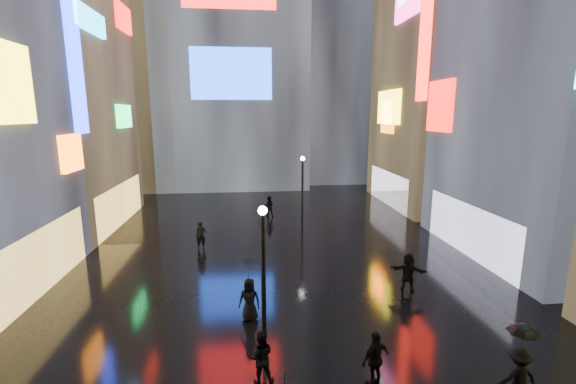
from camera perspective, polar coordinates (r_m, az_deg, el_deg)
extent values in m
plane|color=black|center=(24.51, -2.00, -7.78)|extent=(140.00, 140.00, 0.00)
cube|color=#FFC659|center=(20.62, -33.55, -9.12)|extent=(0.20, 10.00, 3.00)
cube|color=orange|center=(23.40, -29.45, 5.06)|extent=(0.25, 2.24, 1.94)
cube|color=#132CEF|center=(25.03, -29.05, 16.79)|extent=(0.25, 1.40, 8.00)
cube|color=black|center=(32.58, -33.52, 14.78)|extent=(10.00, 12.00, 22.00)
cube|color=#FFC659|center=(31.29, -23.60, -1.64)|extent=(0.20, 10.00, 3.00)
cube|color=#17D755|center=(32.26, -23.13, 10.27)|extent=(0.25, 3.00, 1.71)
cube|color=#17BCE3|center=(27.86, -27.41, 21.70)|extent=(0.25, 4.84, 1.37)
cube|color=red|center=(34.82, -23.20, 22.58)|extent=(0.25, 3.32, 1.94)
cube|color=white|center=(24.66, 25.33, -5.14)|extent=(0.20, 9.00, 3.00)
cube|color=red|center=(27.23, 21.62, 11.74)|extent=(0.25, 2.99, 3.26)
cube|color=red|center=(30.39, 19.75, 22.07)|extent=(0.25, 1.40, 10.00)
cube|color=black|center=(37.94, 23.06, 19.58)|extent=(10.00, 12.00, 28.00)
cube|color=white|center=(36.04, 14.67, 0.57)|extent=(0.20, 9.00, 3.00)
cube|color=yellow|center=(35.66, 14.69, 12.04)|extent=(0.25, 4.92, 2.91)
cube|color=orange|center=(35.76, 14.56, 10.73)|extent=(0.25, 2.63, 2.87)
cube|color=#194CFF|center=(40.20, -8.41, 16.95)|extent=(8.00, 0.20, 5.00)
cube|color=black|center=(51.00, 6.47, 21.47)|extent=(12.00, 12.00, 34.00)
cube|color=black|center=(47.01, -22.32, 16.65)|extent=(10.00, 10.00, 26.00)
cylinder|color=black|center=(13.20, -3.64, -13.56)|extent=(0.16, 0.16, 5.00)
sphere|color=white|center=(12.34, -3.79, -2.76)|extent=(0.30, 0.30, 0.30)
cylinder|color=black|center=(27.17, 2.14, -0.39)|extent=(0.16, 0.16, 5.00)
sphere|color=white|center=(26.76, 2.19, 4.96)|extent=(0.30, 0.30, 0.30)
imported|color=black|center=(12.72, -4.07, -23.17)|extent=(0.84, 0.66, 1.70)
imported|color=black|center=(13.51, 30.87, -22.46)|extent=(1.17, 0.70, 1.77)
imported|color=black|center=(12.82, 12.83, -22.96)|extent=(1.12, 0.86, 1.77)
imported|color=black|center=(15.86, -5.73, -15.59)|extent=(0.97, 0.77, 1.75)
imported|color=black|center=(18.95, 17.37, -11.30)|extent=(1.77, 1.21, 1.83)
imported|color=black|center=(24.00, -12.78, -6.33)|extent=(0.70, 0.54, 1.72)
imported|color=black|center=(30.87, -2.84, -2.12)|extent=(0.87, 0.71, 1.67)
imported|color=black|center=(12.89, 31.46, -17.79)|extent=(0.96, 0.96, 0.73)
imported|color=black|center=(15.30, -5.83, -11.17)|extent=(1.32, 1.31, 0.90)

